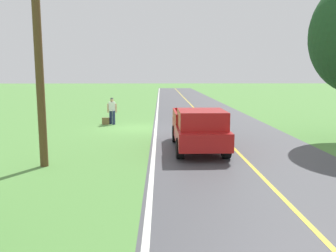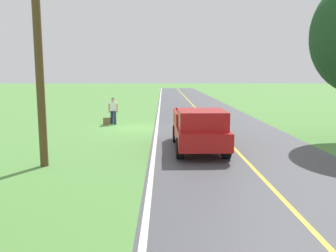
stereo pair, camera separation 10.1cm
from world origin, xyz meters
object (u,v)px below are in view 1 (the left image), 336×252
Objects in this scene: pickup_truck_passing at (199,128)px; utility_pole_roadside at (38,49)px; hitchhiker_walking at (112,109)px; suitcase_carried at (106,121)px.

pickup_truck_passing is 0.66× the size of utility_pole_roadside.
suitcase_carried is (0.42, 0.09, -0.76)m from hitchhiker_walking.
hitchhiker_walking is 9.25m from pickup_truck_passing.
hitchhiker_walking is at bearing -95.46° from utility_pole_roadside.
utility_pole_roadside reaches higher than pickup_truck_passing.
suitcase_carried is 0.08× the size of pickup_truck_passing.
pickup_truck_passing is at bearing 32.20° from suitcase_carried.
utility_pole_roadside is (5.78, 2.47, 3.13)m from pickup_truck_passing.
hitchhiker_walking is 0.21× the size of utility_pole_roadside.
utility_pole_roadside is (0.99, 10.39, 3.12)m from hitchhiker_walking.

